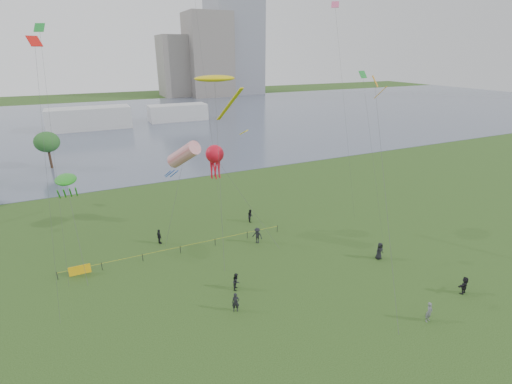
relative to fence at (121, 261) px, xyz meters
name	(u,v)px	position (x,y,z in m)	size (l,w,h in m)	color
ground_plane	(309,324)	(12.61, -15.60, -0.55)	(400.00, 400.00, 0.00)	#203E13
lake	(132,123)	(12.61, 84.40, -0.53)	(400.00, 120.00, 0.08)	slate
building_mid	(208,55)	(58.61, 146.40, 18.45)	(20.00, 20.00, 38.00)	slate
building_low	(177,66)	(44.61, 152.40, 13.45)	(16.00, 18.00, 28.00)	slate
pavilion_left	(89,118)	(0.61, 79.40, 2.45)	(22.00, 8.00, 6.00)	silver
pavilion_right	(178,113)	(26.61, 82.40, 1.95)	(18.00, 7.00, 5.00)	silver
fence	(121,261)	(0.00, 0.00, 0.00)	(24.07, 0.07, 1.05)	black
kite_flyer	(429,312)	(21.63, -19.38, 0.32)	(0.64, 0.42, 1.75)	slate
spectator_a	(236,281)	(9.16, -8.68, 0.27)	(0.80, 0.62, 1.64)	black
spectator_b	(257,235)	(14.69, -1.51, 0.39)	(1.23, 0.70, 1.90)	black
spectator_c	(159,237)	(4.51, 3.11, 0.33)	(1.03, 0.43, 1.77)	black
spectator_d	(380,251)	(24.88, -10.16, 0.38)	(0.91, 0.59, 1.86)	black
spectator_e	(464,285)	(27.56, -18.08, 0.29)	(1.56, 0.50, 1.68)	black
spectator_f	(236,302)	(7.91, -11.57, 0.31)	(0.63, 0.41, 1.73)	black
spectator_g	(250,216)	(16.34, 4.03, 0.29)	(0.82, 0.64, 1.68)	black
kite_stingray	(215,79)	(12.49, 4.73, 17.18)	(5.62, 11.76, 18.21)	#3F3F42
kite_windsock	(184,155)	(8.17, 3.80, 9.35)	(5.06, 4.95, 11.75)	#3F3F42
kite_creature	(66,180)	(-3.97, 6.47, 7.36)	(2.15, 10.80, 8.34)	#3F3F42
kite_octopus	(215,155)	(11.83, 3.94, 8.91)	(5.61, 8.87, 10.62)	#3F3F42
kite_delta	(377,96)	(25.01, -7.06, 16.01)	(7.84, 14.19, 18.42)	#3F3F42
small_kites	(212,16)	(11.99, 3.40, 23.40)	(33.03, 13.54, 14.12)	#198C2D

